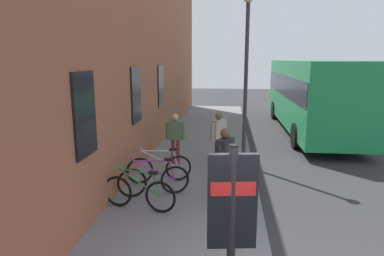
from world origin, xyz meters
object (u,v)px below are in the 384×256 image
(transit_info_sign, at_px, (232,214))
(pedestrian_crossing_street, at_px, (225,157))
(bicycle_leaning_wall, at_px, (139,193))
(pedestrian_near_bus, at_px, (175,134))
(pedestrian_by_facade, at_px, (219,133))
(bicycle_by_door, at_px, (160,168))
(street_lamp, at_px, (246,66))
(bicycle_beside_lamp, at_px, (154,180))
(city_bus, at_px, (310,91))

(transit_info_sign, xyz_separation_m, pedestrian_crossing_street, (4.03, 0.14, -0.53))
(bicycle_leaning_wall, height_order, pedestrian_near_bus, pedestrian_near_bus)
(pedestrian_by_facade, bearing_deg, pedestrian_crossing_street, -175.04)
(bicycle_by_door, height_order, street_lamp, street_lamp)
(pedestrian_near_bus, distance_m, street_lamp, 3.04)
(street_lamp, bearing_deg, bicycle_by_door, 131.64)
(bicycle_beside_lamp, height_order, bicycle_by_door, same)
(bicycle_by_door, bearing_deg, pedestrian_crossing_street, -120.11)
(transit_info_sign, distance_m, street_lamp, 7.29)
(pedestrian_by_facade, relative_size, pedestrian_crossing_street, 0.96)
(transit_info_sign, relative_size, pedestrian_crossing_street, 1.37)
(pedestrian_by_facade, bearing_deg, city_bus, -33.86)
(bicycle_by_door, relative_size, pedestrian_crossing_street, 0.97)
(bicycle_by_door, relative_size, street_lamp, 0.33)
(city_bus, relative_size, pedestrian_by_facade, 6.26)
(bicycle_by_door, relative_size, transit_info_sign, 0.71)
(bicycle_beside_lamp, relative_size, transit_info_sign, 0.71)
(bicycle_leaning_wall, distance_m, bicycle_by_door, 1.74)
(transit_info_sign, distance_m, city_bus, 13.47)
(pedestrian_crossing_street, bearing_deg, pedestrian_near_bus, 30.56)
(bicycle_beside_lamp, relative_size, city_bus, 0.16)
(bicycle_by_door, xyz_separation_m, street_lamp, (2.07, -2.33, 2.69))
(bicycle_by_door, height_order, pedestrian_crossing_street, pedestrian_crossing_street)
(city_bus, xyz_separation_m, pedestrian_by_facade, (-6.12, 4.11, -0.77))
(street_lamp, bearing_deg, pedestrian_by_facade, 110.65)
(bicycle_leaning_wall, distance_m, street_lamp, 5.26)
(bicycle_beside_lamp, xyz_separation_m, city_bus, (8.81, -5.58, 1.41))
(pedestrian_by_facade, xyz_separation_m, pedestrian_crossing_street, (-2.79, -0.24, 0.05))
(city_bus, bearing_deg, pedestrian_crossing_street, 156.56)
(bicycle_by_door, relative_size, pedestrian_by_facade, 1.01)
(bicycle_beside_lamp, xyz_separation_m, pedestrian_near_bus, (2.61, -0.11, 0.60))
(transit_info_sign, relative_size, city_bus, 0.23)
(bicycle_leaning_wall, xyz_separation_m, transit_info_sign, (-3.32, -2.01, 1.21))
(transit_info_sign, bearing_deg, city_bus, -16.06)
(transit_info_sign, distance_m, pedestrian_near_bus, 7.00)
(transit_info_sign, relative_size, pedestrian_near_bus, 1.48)
(city_bus, xyz_separation_m, pedestrian_crossing_street, (-8.91, 3.86, -0.73))
(street_lamp, bearing_deg, pedestrian_crossing_street, 169.67)
(city_bus, distance_m, pedestrian_by_facade, 7.41)
(bicycle_by_door, height_order, pedestrian_by_facade, pedestrian_by_facade)
(pedestrian_near_bus, xyz_separation_m, pedestrian_crossing_street, (-2.72, -1.61, 0.08))
(bicycle_leaning_wall, xyz_separation_m, pedestrian_crossing_street, (0.71, -1.87, 0.68))
(bicycle_by_door, distance_m, transit_info_sign, 5.54)
(bicycle_by_door, distance_m, street_lamp, 4.12)
(bicycle_by_door, distance_m, pedestrian_by_facade, 2.42)
(pedestrian_crossing_street, distance_m, street_lamp, 3.74)
(pedestrian_by_facade, bearing_deg, bicycle_by_door, 139.25)
(city_bus, bearing_deg, transit_info_sign, 163.94)
(city_bus, height_order, pedestrian_crossing_street, city_bus)
(transit_info_sign, distance_m, pedestrian_by_facade, 6.86)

